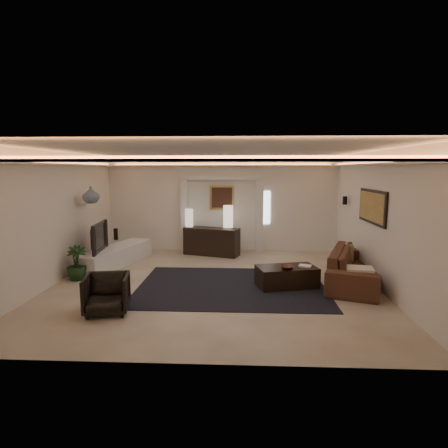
{
  "coord_description": "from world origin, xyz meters",
  "views": [
    {
      "loc": [
        0.61,
        -8.08,
        2.51
      ],
      "look_at": [
        0.2,
        0.6,
        1.25
      ],
      "focal_mm": 30.32,
      "sensor_mm": 36.0,
      "label": 1
    }
  ],
  "objects_px": {
    "sofa": "(356,267)",
    "armchair": "(107,294)",
    "coffee_table": "(287,277)",
    "console": "(212,242)"
  },
  "relations": [
    {
      "from": "sofa",
      "to": "coffee_table",
      "type": "distance_m",
      "value": 1.6
    },
    {
      "from": "sofa",
      "to": "console",
      "type": "bearing_deg",
      "value": 72.2
    },
    {
      "from": "armchair",
      "to": "console",
      "type": "bearing_deg",
      "value": 61.78
    },
    {
      "from": "sofa",
      "to": "armchair",
      "type": "relative_size",
      "value": 3.46
    },
    {
      "from": "console",
      "to": "coffee_table",
      "type": "height_order",
      "value": "console"
    },
    {
      "from": "coffee_table",
      "to": "armchair",
      "type": "xyz_separation_m",
      "value": [
        -3.34,
        -1.66,
        0.14
      ]
    },
    {
      "from": "coffee_table",
      "to": "armchair",
      "type": "height_order",
      "value": "armchair"
    },
    {
      "from": "coffee_table",
      "to": "console",
      "type": "bearing_deg",
      "value": 108.21
    },
    {
      "from": "console",
      "to": "armchair",
      "type": "height_order",
      "value": "console"
    },
    {
      "from": "sofa",
      "to": "coffee_table",
      "type": "relative_size",
      "value": 2.09
    }
  ]
}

